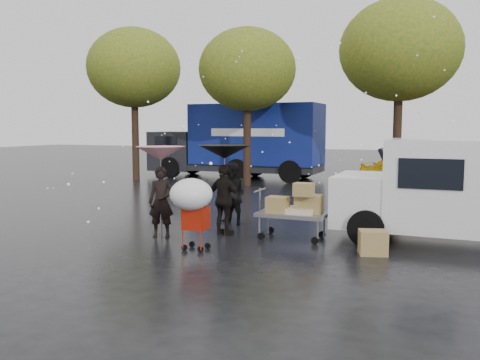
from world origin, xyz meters
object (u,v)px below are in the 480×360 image
at_px(person_black, 225,200).
at_px(shopping_cart, 192,198).
at_px(person_pink, 161,202).
at_px(blue_truck, 240,141).
at_px(vendor_cart, 296,207).
at_px(yellow_taxi, 413,172).
at_px(white_van, 463,189).

relative_size(person_black, shopping_cart, 1.10).
relative_size(person_pink, blue_truck, 0.19).
relative_size(vendor_cart, shopping_cart, 1.04).
height_order(person_black, vendor_cart, person_black).
relative_size(vendor_cart, yellow_taxi, 0.37).
relative_size(vendor_cart, blue_truck, 0.18).
distance_m(person_pink, shopping_cart, 1.60).
bearing_deg(shopping_cart, yellow_taxi, 74.23).
bearing_deg(person_black, vendor_cart, -162.32).
bearing_deg(shopping_cart, person_black, 91.59).
relative_size(shopping_cart, white_van, 0.30).
bearing_deg(blue_truck, person_pink, -75.46).
distance_m(vendor_cart, shopping_cart, 2.44).
xyz_separation_m(vendor_cart, yellow_taxi, (1.81, 10.19, -0.03)).
height_order(person_pink, blue_truck, blue_truck).
bearing_deg(vendor_cart, person_black, -175.14).
bearing_deg(yellow_taxi, shopping_cart, -177.96).
xyz_separation_m(person_black, yellow_taxi, (3.44, 10.33, -0.11)).
bearing_deg(blue_truck, vendor_cart, -62.55).
bearing_deg(vendor_cart, person_pink, -162.92).
distance_m(blue_truck, yellow_taxi, 8.20).
bearing_deg(shopping_cart, blue_truck, 108.48).
distance_m(white_van, blue_truck, 14.50).
bearing_deg(vendor_cart, white_van, 15.00).
distance_m(person_black, white_van, 5.09).
bearing_deg(white_van, blue_truck, 130.94).
height_order(person_black, blue_truck, blue_truck).
height_order(person_pink, yellow_taxi, person_pink).
distance_m(person_pink, person_black, 1.43).
distance_m(person_pink, yellow_taxi, 12.01).
distance_m(person_black, blue_truck, 12.84).
height_order(vendor_cart, blue_truck, blue_truck).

